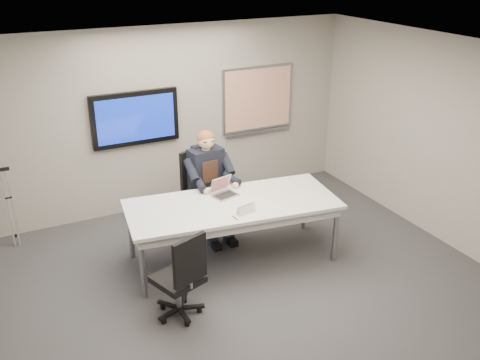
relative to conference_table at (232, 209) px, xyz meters
name	(u,v)px	position (x,y,z in m)	size (l,w,h in m)	color
floor	(259,303)	(-0.15, -1.01, -0.73)	(6.00, 6.00, 0.02)	#323235
ceiling	(263,61)	(-0.15, -1.01, 2.07)	(6.00, 6.00, 0.02)	white
wall_back	(167,119)	(-0.15, 1.99, 0.67)	(6.00, 0.02, 2.80)	#9E998F
wall_right	(465,150)	(2.85, -1.01, 0.67)	(0.02, 6.00, 2.80)	#9E998F
conference_table	(232,209)	(0.00, 0.00, 0.00)	(2.80, 1.45, 0.82)	white
tv_display	(135,118)	(-0.65, 1.93, 0.77)	(1.30, 0.09, 0.80)	black
whiteboard	(258,100)	(1.40, 1.95, 0.80)	(1.25, 0.08, 1.10)	gray
office_chair_far	(204,204)	(0.01, 0.99, -0.36)	(0.74, 0.74, 1.17)	black
office_chair_near	(181,291)	(-1.03, -0.83, -0.40)	(0.65, 0.65, 1.06)	black
seated_person	(212,196)	(0.03, 0.71, -0.12)	(0.50, 0.85, 1.52)	#1E2432
crutch	(10,203)	(-2.53, 1.76, -0.13)	(0.16, 0.36, 1.20)	#B4B6BC
laptop	(223,190)	(0.00, 0.28, 0.15)	(0.36, 0.37, 0.22)	#ADADAF
name_tent	(246,209)	(0.03, -0.32, 0.15)	(0.26, 0.07, 0.10)	white
pen	(235,218)	(-0.16, -0.39, 0.10)	(0.01, 0.01, 0.12)	black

